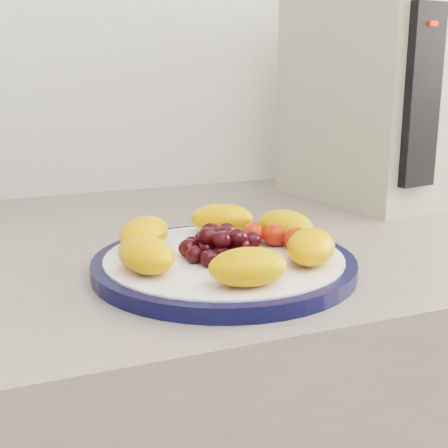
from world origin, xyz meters
name	(u,v)px	position (x,y,z in m)	size (l,w,h in m)	color
plate_rim	(224,265)	(-0.08, 1.06, 0.91)	(0.26, 0.26, 0.01)	#0A0E34
plate_face	(224,264)	(-0.08, 1.06, 0.91)	(0.24, 0.24, 0.02)	white
appliance_body	(375,95)	(0.26, 1.30, 1.06)	(0.18, 0.25, 0.31)	#AFAB98
appliance_panel	(421,97)	(0.24, 1.17, 1.06)	(0.05, 0.02, 0.23)	black
appliance_led	(433,23)	(0.24, 1.16, 1.15)	(0.01, 0.01, 0.01)	#FF0C05
fruit_plate	(230,240)	(-0.07, 1.06, 0.93)	(0.23, 0.23, 0.03)	orange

